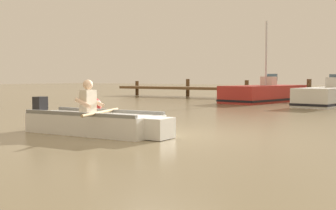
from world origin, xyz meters
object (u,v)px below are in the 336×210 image
(moored_boat_red, at_px, (264,94))
(mooring_buoy, at_px, (93,106))
(rowboat_with_person, at_px, (96,122))
(moored_boat_white, at_px, (330,97))

(moored_boat_red, height_order, mooring_buoy, moored_boat_red)
(rowboat_with_person, bearing_deg, mooring_buoy, 132.45)
(moored_boat_white, xyz_separation_m, mooring_buoy, (-5.72, -8.91, -0.10))
(moored_boat_red, bearing_deg, rowboat_with_person, -84.46)
(moored_boat_red, relative_size, mooring_buoy, 9.95)
(rowboat_with_person, relative_size, moored_boat_red, 0.67)
(rowboat_with_person, distance_m, moored_boat_white, 13.08)
(rowboat_with_person, relative_size, mooring_buoy, 6.62)
(moored_boat_red, distance_m, moored_boat_white, 3.60)
(rowboat_with_person, bearing_deg, moored_boat_red, 95.54)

